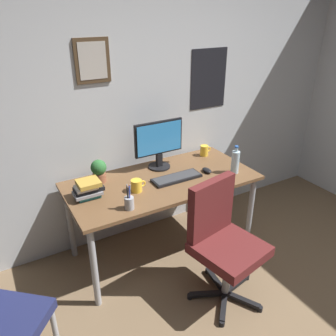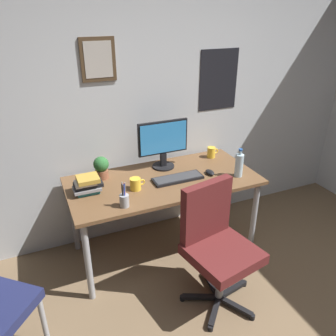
% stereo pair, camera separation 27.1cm
% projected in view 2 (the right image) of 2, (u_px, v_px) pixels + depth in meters
% --- Properties ---
extents(wall_back, '(4.40, 0.10, 2.60)m').
position_uv_depth(wall_back, '(163.00, 99.00, 3.07)').
color(wall_back, silver).
rests_on(wall_back, ground_plane).
extents(desk, '(1.61, 0.77, 0.74)m').
position_uv_depth(desk, '(163.00, 187.00, 2.89)').
color(desk, brown).
rests_on(desk, ground_plane).
extents(office_chair, '(0.58, 0.57, 0.95)m').
position_uv_depth(office_chair, '(216.00, 241.00, 2.44)').
color(office_chair, '#591E1E').
rests_on(office_chair, ground_plane).
extents(monitor, '(0.46, 0.20, 0.43)m').
position_uv_depth(monitor, '(163.00, 142.00, 2.98)').
color(monitor, black).
rests_on(monitor, desk).
extents(keyboard, '(0.43, 0.15, 0.03)m').
position_uv_depth(keyboard, '(178.00, 178.00, 2.85)').
color(keyboard, black).
rests_on(keyboard, desk).
extents(computer_mouse, '(0.06, 0.11, 0.04)m').
position_uv_depth(computer_mouse, '(210.00, 172.00, 2.94)').
color(computer_mouse, black).
rests_on(computer_mouse, desk).
extents(water_bottle, '(0.07, 0.07, 0.25)m').
position_uv_depth(water_bottle, '(239.00, 165.00, 2.87)').
color(water_bottle, silver).
rests_on(water_bottle, desk).
extents(coffee_mug_near, '(0.12, 0.08, 0.10)m').
position_uv_depth(coffee_mug_near, '(211.00, 152.00, 3.25)').
color(coffee_mug_near, yellow).
rests_on(coffee_mug_near, desk).
extents(coffee_mug_far, '(0.13, 0.09, 0.10)m').
position_uv_depth(coffee_mug_far, '(136.00, 184.00, 2.68)').
color(coffee_mug_far, yellow).
rests_on(coffee_mug_far, desk).
extents(potted_plant, '(0.13, 0.13, 0.20)m').
position_uv_depth(potted_plant, '(101.00, 167.00, 2.84)').
color(potted_plant, brown).
rests_on(potted_plant, desk).
extents(pen_cup, '(0.07, 0.07, 0.20)m').
position_uv_depth(pen_cup, '(124.00, 200.00, 2.45)').
color(pen_cup, '#9EA0A5').
rests_on(pen_cup, desk).
extents(book_stack_left, '(0.23, 0.17, 0.14)m').
position_uv_depth(book_stack_left, '(87.00, 185.00, 2.62)').
color(book_stack_left, '#26727A').
rests_on(book_stack_left, desk).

